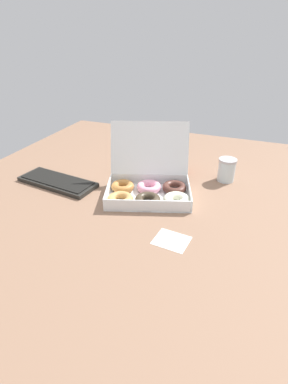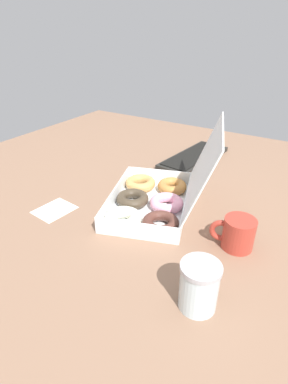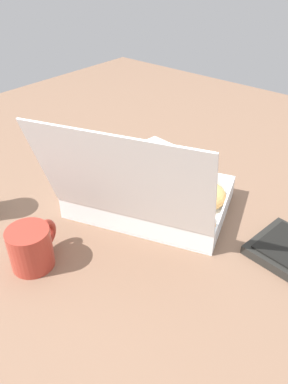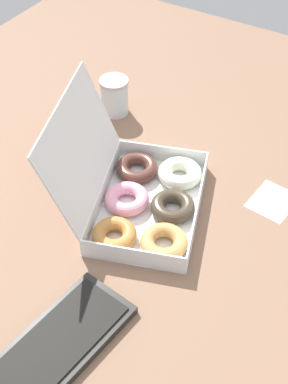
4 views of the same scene
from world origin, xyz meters
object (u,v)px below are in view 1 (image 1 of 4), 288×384
(coffee_mug, at_px, (179,164))
(keyboard, at_px, (58,182))
(donut_box, at_px, (149,189))
(glass_jar, at_px, (227,170))

(coffee_mug, bearing_deg, keyboard, -145.98)
(donut_box, height_order, coffee_mug, donut_box)
(donut_box, relative_size, keyboard, 1.12)
(keyboard, xyz_separation_m, coffee_mug, (0.47, 0.32, 0.03))
(donut_box, relative_size, coffee_mug, 3.76)
(glass_jar, bearing_deg, donut_box, -136.56)
(coffee_mug, bearing_deg, glass_jar, -2.54)
(donut_box, height_order, glass_jar, donut_box)
(donut_box, distance_m, glass_jar, 0.38)
(coffee_mug, xyz_separation_m, glass_jar, (0.22, -0.01, 0.01))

